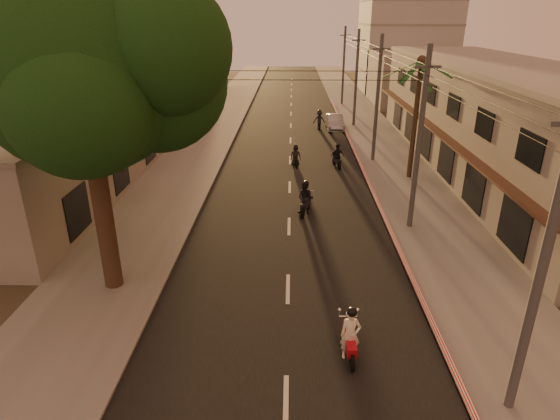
{
  "coord_description": "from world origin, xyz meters",
  "views": [
    {
      "loc": [
        0.09,
        -14.07,
        10.14
      ],
      "look_at": [
        -0.43,
        6.25,
        1.66
      ],
      "focal_mm": 30.0,
      "sensor_mm": 36.0,
      "label": 1
    }
  ],
  "objects_px": {
    "palm_tree": "(421,68)",
    "parked_car": "(334,122)",
    "scooter_mid_b": "(337,157)",
    "scooter_far_a": "(296,157)",
    "scooter_red": "(350,336)",
    "broadleaf_tree": "(94,69)",
    "scooter_far_b": "(319,120)",
    "scooter_mid_a": "(306,199)"
  },
  "relations": [
    {
      "from": "scooter_red",
      "to": "parked_car",
      "type": "xyz_separation_m",
      "value": [
        2.18,
        32.51,
        -0.12
      ]
    },
    {
      "from": "scooter_mid_b",
      "to": "scooter_far_a",
      "type": "relative_size",
      "value": 1.07
    },
    {
      "from": "scooter_red",
      "to": "scooter_far_a",
      "type": "relative_size",
      "value": 1.13
    },
    {
      "from": "palm_tree",
      "to": "broadleaf_tree",
      "type": "bearing_deg",
      "value": -136.52
    },
    {
      "from": "broadleaf_tree",
      "to": "palm_tree",
      "type": "bearing_deg",
      "value": 43.48
    },
    {
      "from": "broadleaf_tree",
      "to": "scooter_mid_b",
      "type": "bearing_deg",
      "value": 58.2
    },
    {
      "from": "broadleaf_tree",
      "to": "palm_tree",
      "type": "relative_size",
      "value": 1.48
    },
    {
      "from": "scooter_mid_b",
      "to": "scooter_far_a",
      "type": "bearing_deg",
      "value": 163.66
    },
    {
      "from": "scooter_far_a",
      "to": "scooter_far_b",
      "type": "xyz_separation_m",
      "value": [
        2.34,
        12.14,
        0.1
      ]
    },
    {
      "from": "broadleaf_tree",
      "to": "scooter_far_b",
      "type": "height_order",
      "value": "broadleaf_tree"
    },
    {
      "from": "broadleaf_tree",
      "to": "scooter_far_a",
      "type": "relative_size",
      "value": 7.13
    },
    {
      "from": "broadleaf_tree",
      "to": "scooter_red",
      "type": "relative_size",
      "value": 6.32
    },
    {
      "from": "scooter_red",
      "to": "parked_car",
      "type": "height_order",
      "value": "scooter_red"
    },
    {
      "from": "scooter_mid_b",
      "to": "scooter_far_a",
      "type": "xyz_separation_m",
      "value": [
        -2.97,
        0.23,
        -0.07
      ]
    },
    {
      "from": "scooter_mid_a",
      "to": "parked_car",
      "type": "relative_size",
      "value": 0.45
    },
    {
      "from": "scooter_far_a",
      "to": "broadleaf_tree",
      "type": "bearing_deg",
      "value": -117.97
    },
    {
      "from": "scooter_red",
      "to": "parked_car",
      "type": "distance_m",
      "value": 32.59
    },
    {
      "from": "broadleaf_tree",
      "to": "parked_car",
      "type": "xyz_separation_m",
      "value": [
        10.79,
        28.39,
        -7.77
      ]
    },
    {
      "from": "palm_tree",
      "to": "parked_car",
      "type": "bearing_deg",
      "value": 104.72
    },
    {
      "from": "broadleaf_tree",
      "to": "palm_tree",
      "type": "distance_m",
      "value": 20.18
    },
    {
      "from": "scooter_far_a",
      "to": "scooter_mid_b",
      "type": "bearing_deg",
      "value": -9.08
    },
    {
      "from": "scooter_red",
      "to": "scooter_far_a",
      "type": "xyz_separation_m",
      "value": [
        -1.61,
        20.41,
        -0.07
      ]
    },
    {
      "from": "broadleaf_tree",
      "to": "parked_car",
      "type": "distance_m",
      "value": 31.35
    },
    {
      "from": "scooter_red",
      "to": "scooter_far_b",
      "type": "height_order",
      "value": "scooter_red"
    },
    {
      "from": "palm_tree",
      "to": "scooter_red",
      "type": "distance_m",
      "value": 19.98
    },
    {
      "from": "scooter_far_b",
      "to": "scooter_mid_a",
      "type": "bearing_deg",
      "value": -93.02
    },
    {
      "from": "scooter_mid_b",
      "to": "scooter_far_b",
      "type": "relative_size",
      "value": 0.95
    },
    {
      "from": "scooter_far_b",
      "to": "scooter_mid_b",
      "type": "bearing_deg",
      "value": -85.08
    },
    {
      "from": "scooter_mid_a",
      "to": "scooter_far_b",
      "type": "distance_m",
      "value": 20.98
    },
    {
      "from": "broadleaf_tree",
      "to": "scooter_mid_b",
      "type": "height_order",
      "value": "broadleaf_tree"
    },
    {
      "from": "palm_tree",
      "to": "scooter_far_a",
      "type": "relative_size",
      "value": 4.83
    },
    {
      "from": "scooter_mid_b",
      "to": "scooter_far_a",
      "type": "height_order",
      "value": "scooter_mid_b"
    },
    {
      "from": "scooter_mid_a",
      "to": "scooter_red",
      "type": "bearing_deg",
      "value": -69.71
    },
    {
      "from": "parked_car",
      "to": "scooter_red",
      "type": "bearing_deg",
      "value": -96.15
    },
    {
      "from": "palm_tree",
      "to": "scooter_mid_b",
      "type": "distance_m",
      "value": 8.16
    },
    {
      "from": "palm_tree",
      "to": "parked_car",
      "type": "distance_m",
      "value": 16.36
    },
    {
      "from": "scooter_far_a",
      "to": "parked_car",
      "type": "bearing_deg",
      "value": 67.85
    },
    {
      "from": "scooter_red",
      "to": "scooter_far_b",
      "type": "relative_size",
      "value": 1.01
    },
    {
      "from": "scooter_far_b",
      "to": "parked_car",
      "type": "bearing_deg",
      "value": 0.33
    },
    {
      "from": "scooter_far_a",
      "to": "scooter_far_b",
      "type": "bearing_deg",
      "value": 74.37
    },
    {
      "from": "parked_car",
      "to": "scooter_mid_b",
      "type": "bearing_deg",
      "value": -96.15
    },
    {
      "from": "scooter_red",
      "to": "scooter_far_b",
      "type": "xyz_separation_m",
      "value": [
        0.73,
        32.55,
        0.03
      ]
    }
  ]
}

